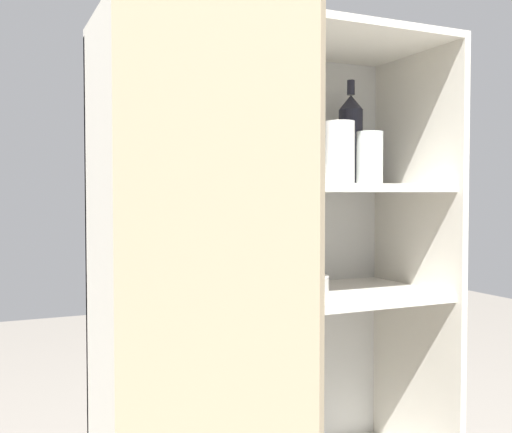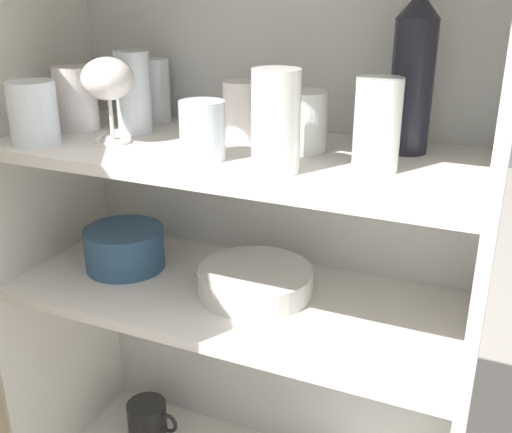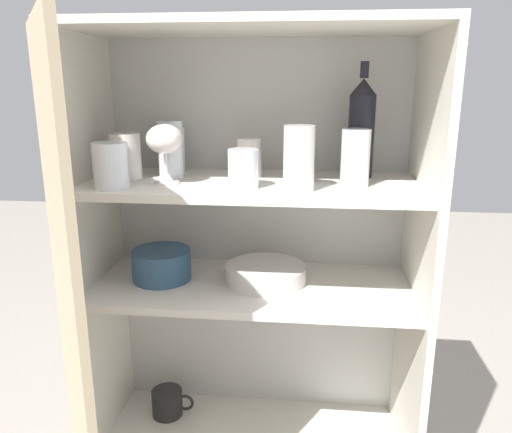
{
  "view_description": "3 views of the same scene",
  "coord_description": "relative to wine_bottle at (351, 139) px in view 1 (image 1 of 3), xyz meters",
  "views": [
    {
      "loc": [
        -0.65,
        -1.14,
        1.01
      ],
      "look_at": [
        -0.04,
        0.22,
        0.96
      ],
      "focal_mm": 42.0,
      "sensor_mm": 36.0,
      "label": 1
    },
    {
      "loc": [
        0.43,
        -0.71,
        1.3
      ],
      "look_at": [
        0.05,
        0.17,
        0.92
      ],
      "focal_mm": 42.0,
      "sensor_mm": 36.0,
      "label": 2
    },
    {
      "loc": [
        0.14,
        -1.04,
        1.28
      ],
      "look_at": [
        0.01,
        0.22,
        0.93
      ],
      "focal_mm": 35.0,
      "sensor_mm": 36.0,
      "label": 3
    }
  ],
  "objects": [
    {
      "name": "tumbler_glass_4",
      "position": [
        -0.28,
        -0.17,
        -0.08
      ],
      "size": [
        0.07,
        0.07,
        0.09
      ],
      "color": "white",
      "rests_on": "shelf_board_upper"
    },
    {
      "name": "shelf_board_middle",
      "position": [
        -0.27,
        -0.09,
        -0.41
      ],
      "size": [
        0.83,
        0.35,
        0.02
      ],
      "primitive_type": "cube",
      "color": "silver"
    },
    {
      "name": "tumbler_glass_1",
      "position": [
        -0.6,
        -0.09,
        -0.07
      ],
      "size": [
        0.08,
        0.08,
        0.12
      ],
      "color": "silver",
      "rests_on": "shelf_board_upper"
    },
    {
      "name": "tumbler_glass_7",
      "position": [
        -0.5,
        0.03,
        -0.07
      ],
      "size": [
        0.06,
        0.06,
        0.12
      ],
      "color": "white",
      "rests_on": "shelf_board_upper"
    },
    {
      "name": "tumbler_glass_5",
      "position": [
        -0.29,
        -0.02,
        -0.08
      ],
      "size": [
        0.07,
        0.07,
        0.1
      ],
      "color": "silver",
      "rests_on": "shelf_board_upper"
    },
    {
      "name": "cupboard_side_right",
      "position": [
        0.15,
        -0.09,
        -0.47
      ],
      "size": [
        0.02,
        0.38,
        1.39
      ],
      "primitive_type": "cube",
      "color": "silver",
      "rests_on": "ground_plane"
    },
    {
      "name": "tumbler_glass_2",
      "position": [
        -0.15,
        -0.19,
        -0.05
      ],
      "size": [
        0.07,
        0.07,
        0.15
      ],
      "color": "white",
      "rests_on": "shelf_board_upper"
    },
    {
      "name": "tumbler_glass_8",
      "position": [
        -0.59,
        -0.21,
        -0.07
      ],
      "size": [
        0.08,
        0.08,
        0.11
      ],
      "color": "white",
      "rests_on": "shelf_board_upper"
    },
    {
      "name": "cupboard_top_panel",
      "position": [
        -0.27,
        -0.09,
        0.24
      ],
      "size": [
        0.86,
        0.38,
        0.02
      ],
      "primitive_type": "cube",
      "color": "silver",
      "rests_on": "cupboard_side_left"
    },
    {
      "name": "tumbler_glass_0",
      "position": [
        -0.48,
        -0.06,
        -0.05
      ],
      "size": [
        0.06,
        0.06,
        0.15
      ],
      "color": "white",
      "rests_on": "shelf_board_upper"
    },
    {
      "name": "cupboard_door",
      "position": [
        -0.59,
        -0.47,
        -0.47
      ],
      "size": [
        0.24,
        0.37,
        1.39
      ],
      "color": "tan",
      "rests_on": "ground_plane"
    },
    {
      "name": "wine_glass_0",
      "position": [
        -0.48,
        -0.15,
        -0.02
      ],
      "size": [
        0.09,
        0.09,
        0.15
      ],
      "color": "silver",
      "rests_on": "shelf_board_upper"
    },
    {
      "name": "plate_stack_white",
      "position": [
        -0.24,
        -0.07,
        -0.38
      ],
      "size": [
        0.21,
        0.21,
        0.04
      ],
      "color": "silver",
      "rests_on": "shelf_board_middle"
    },
    {
      "name": "wine_bottle",
      "position": [
        0.0,
        0.0,
        0.0
      ],
      "size": [
        0.07,
        0.07,
        0.29
      ],
      "color": "black",
      "rests_on": "shelf_board_upper"
    },
    {
      "name": "shelf_board_upper",
      "position": [
        -0.27,
        -0.09,
        -0.14
      ],
      "size": [
        0.83,
        0.35,
        0.02
      ],
      "primitive_type": "cube",
      "color": "silver"
    },
    {
      "name": "cupboard_back_panel",
      "position": [
        -0.27,
        0.09,
        -0.47
      ],
      "size": [
        0.86,
        0.02,
        1.39
      ],
      "primitive_type": "cube",
      "color": "silver",
      "rests_on": "ground_plane"
    },
    {
      "name": "mixing_bowl_large",
      "position": [
        -0.52,
        -0.08,
        -0.36
      ],
      "size": [
        0.16,
        0.16,
        0.08
      ],
      "color": "#33567A",
      "rests_on": "shelf_board_middle"
    },
    {
      "name": "cupboard_side_left",
      "position": [
        -0.7,
        -0.09,
        -0.47
      ],
      "size": [
        0.02,
        0.38,
        1.39
      ],
      "primitive_type": "cube",
      "color": "silver",
      "rests_on": "ground_plane"
    },
    {
      "name": "tumbler_glass_6",
      "position": [
        -0.16,
        -0.06,
        -0.08
      ],
      "size": [
        0.08,
        0.08,
        0.1
      ],
      "color": "white",
      "rests_on": "shelf_board_upper"
    },
    {
      "name": "tumbler_glass_3",
      "position": [
        -0.02,
        -0.12,
        -0.06
      ],
      "size": [
        0.07,
        0.07,
        0.14
      ],
      "color": "white",
      "rests_on": "shelf_board_upper"
    }
  ]
}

